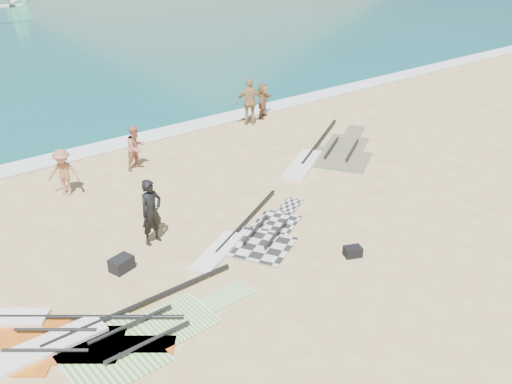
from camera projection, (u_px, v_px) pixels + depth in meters
ground at (389, 273)px, 13.96m from camera, size 300.00×300.00×0.00m
surf_line at (145, 138)px, 22.64m from camera, size 300.00×1.20×0.04m
rig_grey at (247, 239)px, 15.36m from camera, size 4.94×3.37×0.19m
rig_green at (109, 336)px, 11.77m from camera, size 5.82×2.29×0.20m
rig_orange at (326, 154)px, 20.95m from camera, size 6.23×4.49×0.20m
rig_red at (37, 332)px, 11.89m from camera, size 4.25×4.20×0.20m
gear_bag_near at (121, 264)px, 14.01m from camera, size 0.64×0.53×0.35m
gear_bag_far at (353, 252)px, 14.61m from camera, size 0.53×0.46×0.27m
person_wetsuit at (151, 212)px, 14.93m from camera, size 0.73×0.55×1.81m
beachgoer_left at (136, 148)px, 19.52m from camera, size 0.88×0.75×1.56m
beachgoer_mid at (63, 173)px, 17.63m from camera, size 1.11×1.08×1.52m
beachgoer_back at (250, 102)px, 23.69m from camera, size 1.26×0.99×2.00m
beachgoer_right at (263, 100)px, 24.71m from camera, size 1.42×1.15×1.52m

